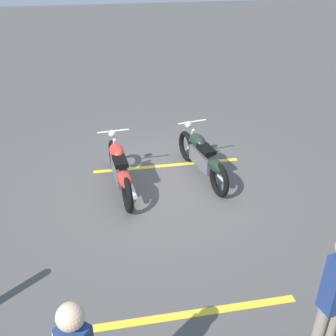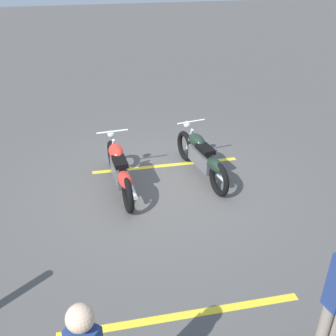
% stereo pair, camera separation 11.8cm
% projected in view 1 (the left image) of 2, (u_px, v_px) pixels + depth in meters
% --- Properties ---
extents(ground_plane, '(60.00, 60.00, 0.00)m').
position_uv_depth(ground_plane, '(163.00, 186.00, 7.89)').
color(ground_plane, '#514F4C').
extents(motorcycle_bright_foreground, '(2.23, 0.62, 1.04)m').
position_uv_depth(motorcycle_bright_foreground, '(120.00, 169.00, 7.53)').
color(motorcycle_bright_foreground, black).
rests_on(motorcycle_bright_foreground, ground).
extents(motorcycle_dark_foreground, '(2.22, 0.70, 1.04)m').
position_uv_depth(motorcycle_dark_foreground, '(203.00, 157.00, 7.96)').
color(motorcycle_dark_foreground, black).
rests_on(motorcycle_dark_foreground, ground).
extents(bystander_secondary, '(0.24, 0.30, 1.78)m').
position_uv_depth(bystander_secondary, '(333.00, 298.00, 4.07)').
color(bystander_secondary, gray).
rests_on(bystander_secondary, ground).
extents(parking_stripe_near, '(0.22, 3.20, 0.01)m').
position_uv_depth(parking_stripe_near, '(167.00, 165.00, 8.62)').
color(parking_stripe_near, yellow).
rests_on(parking_stripe_near, ground).
extents(parking_stripe_mid, '(0.22, 3.20, 0.01)m').
position_uv_depth(parking_stripe_mid, '(179.00, 316.00, 5.09)').
color(parking_stripe_mid, yellow).
rests_on(parking_stripe_mid, ground).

